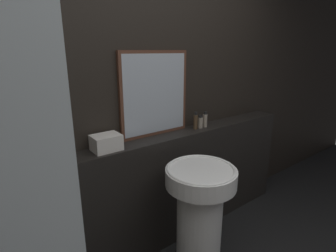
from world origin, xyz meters
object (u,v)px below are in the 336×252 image
Objects in this scene: conditioner_bottle at (200,122)px; lotion_bottle at (205,120)px; towel_stack at (106,143)px; shampoo_bottle at (196,121)px; mirror at (155,94)px; pedestal_sink at (199,216)px.

conditioner_bottle is 0.82× the size of lotion_bottle.
shampoo_bottle is at bearing -0.00° from towel_stack.
mirror is at bearing 168.54° from conditioner_bottle.
conditioner_bottle is at bearing 47.02° from pedestal_sink.
towel_stack is at bearing -180.00° from lotion_bottle.
shampoo_bottle reaches higher than pedestal_sink.
shampoo_bottle is (0.38, -0.09, -0.27)m from mirror.
conditioner_bottle is at bearing -11.46° from mirror.
pedestal_sink is 0.84m from conditioner_bottle.
pedestal_sink is 5.80× the size of shampoo_bottle.
shampoo_bottle reaches higher than conditioner_bottle.
mirror is (0.02, 0.57, 0.81)m from pedestal_sink.
shampoo_bottle is at bearing -180.00° from conditioner_bottle.
mirror reaches higher than towel_stack.
shampoo_bottle is 1.09× the size of lotion_bottle.
lotion_bottle is at bearing 0.00° from shampoo_bottle.
conditioner_bottle reaches higher than towel_stack.
conditioner_bottle is (0.45, 0.48, 0.53)m from pedestal_sink.
mirror is 4.36× the size of shampoo_bottle.
towel_stack is 0.98m from lotion_bottle.
pedestal_sink is 7.76× the size of conditioner_bottle.
conditioner_bottle is at bearing 0.00° from towel_stack.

